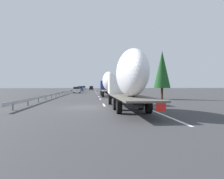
# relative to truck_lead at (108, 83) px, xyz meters

# --- Properties ---
(ground_plane) EXTENTS (260.00, 260.00, 0.00)m
(ground_plane) POSITION_rel_truck_lead_xyz_m (20.42, 3.60, -2.59)
(ground_plane) COLOR #38383A
(lane_stripe_0) EXTENTS (3.20, 0.20, 0.01)m
(lane_stripe_0) POSITION_rel_truck_lead_xyz_m (-17.58, 1.80, -2.58)
(lane_stripe_0) COLOR white
(lane_stripe_0) RESTS_ON ground_plane
(lane_stripe_1) EXTENTS (3.20, 0.20, 0.01)m
(lane_stripe_1) POSITION_rel_truck_lead_xyz_m (-7.53, 1.80, -2.58)
(lane_stripe_1) COLOR white
(lane_stripe_1) RESTS_ON ground_plane
(lane_stripe_2) EXTENTS (3.20, 0.20, 0.01)m
(lane_stripe_2) POSITION_rel_truck_lead_xyz_m (-0.59, 1.80, -2.58)
(lane_stripe_2) COLOR white
(lane_stripe_2) RESTS_ON ground_plane
(lane_stripe_3) EXTENTS (3.20, 0.20, 0.01)m
(lane_stripe_3) POSITION_rel_truck_lead_xyz_m (12.37, 1.80, -2.58)
(lane_stripe_3) COLOR white
(lane_stripe_3) RESTS_ON ground_plane
(lane_stripe_4) EXTENTS (3.20, 0.20, 0.01)m
(lane_stripe_4) POSITION_rel_truck_lead_xyz_m (25.75, 1.80, -2.58)
(lane_stripe_4) COLOR white
(lane_stripe_4) RESTS_ON ground_plane
(lane_stripe_5) EXTENTS (3.20, 0.20, 0.01)m
(lane_stripe_5) POSITION_rel_truck_lead_xyz_m (36.36, 1.80, -2.58)
(lane_stripe_5) COLOR white
(lane_stripe_5) RESTS_ON ground_plane
(lane_stripe_6) EXTENTS (3.20, 0.20, 0.01)m
(lane_stripe_6) POSITION_rel_truck_lead_xyz_m (45.44, 1.80, -2.58)
(lane_stripe_6) COLOR white
(lane_stripe_6) RESTS_ON ground_plane
(lane_stripe_7) EXTENTS (3.20, 0.20, 0.01)m
(lane_stripe_7) POSITION_rel_truck_lead_xyz_m (38.69, 1.80, -2.58)
(lane_stripe_7) COLOR white
(lane_stripe_7) RESTS_ON ground_plane
(lane_stripe_8) EXTENTS (3.20, 0.20, 0.01)m
(lane_stripe_8) POSITION_rel_truck_lead_xyz_m (52.57, 1.80, -2.58)
(lane_stripe_8) COLOR white
(lane_stripe_8) RESTS_ON ground_plane
(lane_stripe_9) EXTENTS (3.20, 0.20, 0.01)m
(lane_stripe_9) POSITION_rel_truck_lead_xyz_m (75.25, 1.80, -2.58)
(lane_stripe_9) COLOR white
(lane_stripe_9) RESTS_ON ground_plane
(edge_line_right) EXTENTS (110.00, 0.20, 0.01)m
(edge_line_right) POSITION_rel_truck_lead_xyz_m (25.42, -1.90, -2.58)
(edge_line_right) COLOR white
(edge_line_right) RESTS_ON ground_plane
(truck_lead) EXTENTS (13.89, 2.55, 4.66)m
(truck_lead) POSITION_rel_truck_lead_xyz_m (0.00, 0.00, 0.00)
(truck_lead) COLOR navy
(truck_lead) RESTS_ON ground_plane
(truck_trailing) EXTENTS (14.14, 2.55, 4.87)m
(truck_trailing) POSITION_rel_truck_lead_xyz_m (-22.22, 0.00, 0.11)
(truck_trailing) COLOR silver
(truck_trailing) RESTS_ON ground_plane
(car_blue_sedan) EXTENTS (4.48, 1.89, 1.91)m
(car_blue_sedan) POSITION_rel_truck_lead_xyz_m (38.24, 7.28, -1.63)
(car_blue_sedan) COLOR #28479E
(car_blue_sedan) RESTS_ON ground_plane
(car_black_suv) EXTENTS (4.44, 1.82, 1.94)m
(car_black_suv) POSITION_rel_truck_lead_xyz_m (56.89, 3.39, -1.62)
(car_black_suv) COLOR black
(car_black_suv) RESTS_ON ground_plane
(car_silver_hatch) EXTENTS (4.59, 1.76, 1.98)m
(car_silver_hatch) POSITION_rel_truck_lead_xyz_m (68.52, 7.33, -1.61)
(car_silver_hatch) COLOR #ADB2B7
(car_silver_hatch) RESTS_ON ground_plane
(car_white_van) EXTENTS (4.80, 1.86, 1.77)m
(car_white_van) POSITION_rel_truck_lead_xyz_m (19.29, 7.32, -1.68)
(car_white_van) COLOR white
(car_white_van) RESTS_ON ground_plane
(road_sign) EXTENTS (0.10, 0.90, 3.40)m
(road_sign) POSITION_rel_truck_lead_xyz_m (15.95, -3.10, -0.25)
(road_sign) COLOR gray
(road_sign) RESTS_ON ground_plane
(tree_0) EXTENTS (3.59, 3.59, 5.96)m
(tree_0) POSITION_rel_truck_lead_xyz_m (27.55, -7.36, 1.21)
(tree_0) COLOR #472D19
(tree_0) RESTS_ON ground_plane
(tree_1) EXTENTS (3.36, 3.36, 5.89)m
(tree_1) POSITION_rel_truck_lead_xyz_m (67.30, -6.84, 1.01)
(tree_1) COLOR #472D19
(tree_1) RESTS_ON ground_plane
(tree_2) EXTENTS (2.53, 2.53, 7.35)m
(tree_2) POSITION_rel_truck_lead_xyz_m (-8.84, -7.56, 1.92)
(tree_2) COLOR #472D19
(tree_2) RESTS_ON ground_plane
(guardrail_median) EXTENTS (94.00, 0.10, 0.76)m
(guardrail_median) POSITION_rel_truck_lead_xyz_m (23.42, 9.60, -2.01)
(guardrail_median) COLOR #9EA0A5
(guardrail_median) RESTS_ON ground_plane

